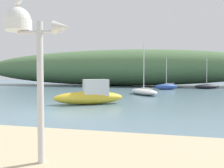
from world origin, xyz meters
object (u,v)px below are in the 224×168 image
object	(u,v)px
sailboat_far_left	(144,91)
sailboat_east_reach	(207,86)
mast_structure	(27,35)
motorboat_off_point	(91,95)
seagull_on_radar	(17,0)
sailboat_far_right	(166,87)

from	to	relation	value
sailboat_far_left	sailboat_east_reach	bearing A→B (deg)	57.22
mast_structure	motorboat_off_point	xyz separation A→B (m)	(-2.10, 9.77, -2.00)
sailboat_far_left	seagull_on_radar	bearing A→B (deg)	-92.00
sailboat_far_left	sailboat_east_reach	size ratio (longest dim) A/B	1.20
seagull_on_radar	sailboat_far_right	world-z (taller)	sailboat_far_right
seagull_on_radar	sailboat_far_left	world-z (taller)	sailboat_far_left
mast_structure	sailboat_far_left	world-z (taller)	sailboat_far_left
mast_structure	sailboat_far_right	size ratio (longest dim) A/B	0.74
mast_structure	seagull_on_radar	xyz separation A→B (m)	(-0.19, 0.01, 0.66)
sailboat_east_reach	motorboat_off_point	distance (m)	20.45
seagull_on_radar	sailboat_far_left	bearing A→B (deg)	88.00
mast_structure	sailboat_far_right	xyz separation A→B (m)	(2.33, 24.98, -2.19)
motorboat_off_point	sailboat_far_right	xyz separation A→B (m)	(4.44, 15.21, -0.19)
mast_structure	sailboat_far_left	size ratio (longest dim) A/B	0.62
sailboat_far_left	motorboat_off_point	distance (m)	7.82
sailboat_far_left	sailboat_far_right	size ratio (longest dim) A/B	1.20
mast_structure	motorboat_off_point	distance (m)	10.19
sailboat_far_left	sailboat_far_right	bearing A→B (deg)	76.20
mast_structure	seagull_on_radar	bearing A→B (deg)	177.93
sailboat_far_left	sailboat_far_right	world-z (taller)	sailboat_far_left
mast_structure	sailboat_east_reach	world-z (taller)	sailboat_east_reach
seagull_on_radar	mast_structure	bearing A→B (deg)	-2.07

